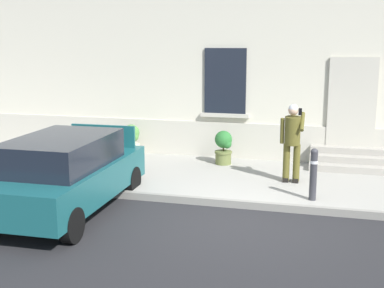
{
  "coord_description": "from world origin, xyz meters",
  "views": [
    {
      "loc": [
        1.48,
        -8.73,
        3.28
      ],
      "look_at": [
        -1.25,
        1.6,
        1.1
      ],
      "focal_mm": 48.29,
      "sensor_mm": 36.0,
      "label": 1
    }
  ],
  "objects_px": {
    "hatchback_car_teal": "(66,172)",
    "bollard_near_person": "(313,172)",
    "planter_olive": "(224,147)",
    "planter_cream": "(132,139)",
    "person_on_phone": "(292,138)"
  },
  "relations": [
    {
      "from": "hatchback_car_teal",
      "to": "bollard_near_person",
      "type": "height_order",
      "value": "hatchback_car_teal"
    },
    {
      "from": "bollard_near_person",
      "to": "planter_olive",
      "type": "bearing_deg",
      "value": 132.7
    },
    {
      "from": "hatchback_car_teal",
      "to": "bollard_near_person",
      "type": "relative_size",
      "value": 3.91
    },
    {
      "from": "planter_cream",
      "to": "planter_olive",
      "type": "xyz_separation_m",
      "value": [
        2.6,
        -0.31,
        0.0
      ]
    },
    {
      "from": "person_on_phone",
      "to": "planter_olive",
      "type": "height_order",
      "value": "person_on_phone"
    },
    {
      "from": "planter_cream",
      "to": "planter_olive",
      "type": "distance_m",
      "value": 2.62
    },
    {
      "from": "hatchback_car_teal",
      "to": "person_on_phone",
      "type": "height_order",
      "value": "person_on_phone"
    },
    {
      "from": "bollard_near_person",
      "to": "planter_olive",
      "type": "height_order",
      "value": "bollard_near_person"
    },
    {
      "from": "bollard_near_person",
      "to": "planter_olive",
      "type": "distance_m",
      "value": 3.38
    },
    {
      "from": "person_on_phone",
      "to": "planter_olive",
      "type": "distance_m",
      "value": 2.27
    },
    {
      "from": "hatchback_car_teal",
      "to": "planter_olive",
      "type": "height_order",
      "value": "hatchback_car_teal"
    },
    {
      "from": "planter_olive",
      "to": "bollard_near_person",
      "type": "bearing_deg",
      "value": -47.3
    },
    {
      "from": "person_on_phone",
      "to": "bollard_near_person",
      "type": "bearing_deg",
      "value": -62.64
    },
    {
      "from": "hatchback_car_teal",
      "to": "bollard_near_person",
      "type": "distance_m",
      "value": 4.8
    },
    {
      "from": "bollard_near_person",
      "to": "person_on_phone",
      "type": "bearing_deg",
      "value": 113.32
    }
  ]
}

